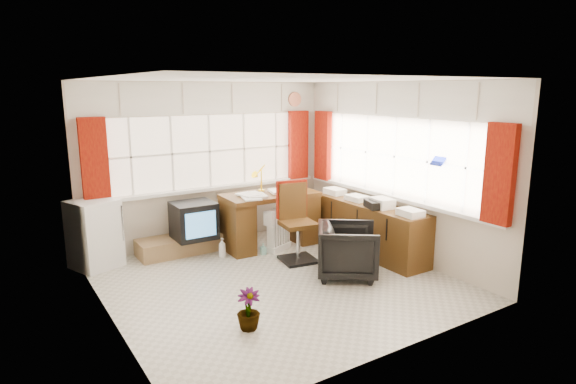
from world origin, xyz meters
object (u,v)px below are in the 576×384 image
object	(u,v)px
office_chair	(348,251)
mini_fridge	(94,234)
radiator	(278,233)
credenza	(370,227)
tv_bench	(186,244)
crt_tv	(194,220)
desk_lamp	(261,173)
desk	(270,217)
task_chair	(295,218)

from	to	relation	value
office_chair	mini_fridge	size ratio (longest dim) A/B	0.81
office_chair	mini_fridge	xyz separation A→B (m)	(-2.67, 2.13, 0.12)
radiator	credenza	world-z (taller)	credenza
tv_bench	crt_tv	size ratio (longest dim) A/B	2.36
credenza	tv_bench	xyz separation A→B (m)	(-2.28, 1.52, -0.27)
desk_lamp	office_chair	size ratio (longest dim) A/B	0.53
crt_tv	radiator	bearing A→B (deg)	-23.46
tv_bench	credenza	bearing A→B (deg)	-33.70
credenza	mini_fridge	bearing A→B (deg)	155.61
desk	task_chair	size ratio (longest dim) A/B	1.31
office_chair	radiator	distance (m)	1.40
radiator	mini_fridge	xyz separation A→B (m)	(-2.47, 0.75, 0.20)
desk_lamp	radiator	xyz separation A→B (m)	(0.03, -0.45, -0.85)
tv_bench	desk	bearing A→B (deg)	-19.65
radiator	crt_tv	size ratio (longest dim) A/B	1.10
mini_fridge	task_chair	bearing A→B (deg)	-25.92
office_chair	tv_bench	distance (m)	2.50
desk_lamp	mini_fridge	size ratio (longest dim) A/B	0.43
desk	tv_bench	size ratio (longest dim) A/B	1.05
desk	crt_tv	world-z (taller)	desk
radiator	mini_fridge	world-z (taller)	mini_fridge
desk	radiator	xyz separation A→B (m)	(0.00, -0.23, -0.20)
office_chair	credenza	distance (m)	1.01
desk_lamp	radiator	size ratio (longest dim) A/B	0.62
desk	office_chair	xyz separation A→B (m)	(0.20, -1.61, -0.12)
desk	desk_lamp	distance (m)	0.69
desk	mini_fridge	size ratio (longest dim) A/B	1.57
desk	mini_fridge	world-z (taller)	mini_fridge
radiator	credenza	size ratio (longest dim) A/B	0.32
desk	radiator	distance (m)	0.31
office_chair	tv_bench	world-z (taller)	office_chair
desk_lamp	crt_tv	xyz separation A→B (m)	(-1.11, 0.05, -0.60)
office_chair	radiator	bearing A→B (deg)	44.66
tv_bench	crt_tv	world-z (taller)	crt_tv
desk	office_chair	bearing A→B (deg)	-82.77
task_chair	office_chair	distance (m)	0.98
office_chair	crt_tv	bearing A→B (deg)	72.01
task_chair	mini_fridge	bearing A→B (deg)	154.08
tv_bench	desk_lamp	bearing A→B (deg)	-10.49
tv_bench	mini_fridge	world-z (taller)	mini_fridge
desk	tv_bench	bearing A→B (deg)	160.35
desk_lamp	task_chair	bearing A→B (deg)	-88.21
office_chair	crt_tv	xyz separation A→B (m)	(-1.34, 1.87, 0.17)
desk_lamp	office_chair	world-z (taller)	desk_lamp
crt_tv	desk_lamp	bearing A→B (deg)	-2.43
crt_tv	office_chair	bearing A→B (deg)	-54.36
desk_lamp	crt_tv	size ratio (longest dim) A/B	0.68
desk	task_chair	xyz separation A→B (m)	(0.00, -0.68, 0.13)
task_chair	radiator	world-z (taller)	task_chair
desk_lamp	mini_fridge	xyz separation A→B (m)	(-2.44, 0.30, -0.65)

